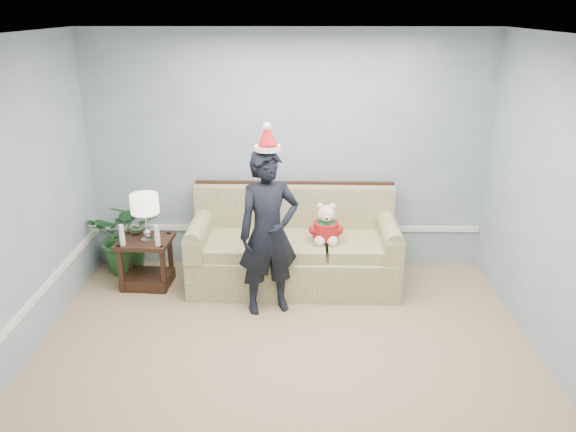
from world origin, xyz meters
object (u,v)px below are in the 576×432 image
(sofa, at_px, (294,250))
(man, at_px, (269,233))
(side_table, at_px, (147,267))
(teddy_bear, at_px, (326,228))
(table_lamp, at_px, (145,206))
(houseplant, at_px, (127,235))

(sofa, height_order, man, man)
(man, bearing_deg, side_table, 141.90)
(man, height_order, teddy_bear, man)
(sofa, xyz_separation_m, teddy_bear, (0.34, -0.18, 0.34))
(table_lamp, relative_size, man, 0.31)
(table_lamp, height_order, man, man)
(sofa, xyz_separation_m, table_lamp, (-1.56, -0.16, 0.57))
(sofa, relative_size, houseplant, 2.57)
(table_lamp, height_order, teddy_bear, table_lamp)
(teddy_bear, bearing_deg, man, -141.22)
(sofa, xyz_separation_m, man, (-0.25, -0.63, 0.46))
(side_table, bearing_deg, table_lamp, -34.17)
(sofa, distance_m, man, 0.82)
(houseplant, bearing_deg, man, -27.71)
(sofa, bearing_deg, houseplant, 173.49)
(side_table, relative_size, table_lamp, 1.13)
(man, relative_size, teddy_bear, 3.79)
(side_table, distance_m, man, 1.58)
(table_lamp, xyz_separation_m, teddy_bear, (1.90, -0.02, -0.23))
(houseplant, distance_m, teddy_bear, 2.30)
(sofa, height_order, houseplant, sofa)
(man, bearing_deg, teddy_bear, 19.60)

